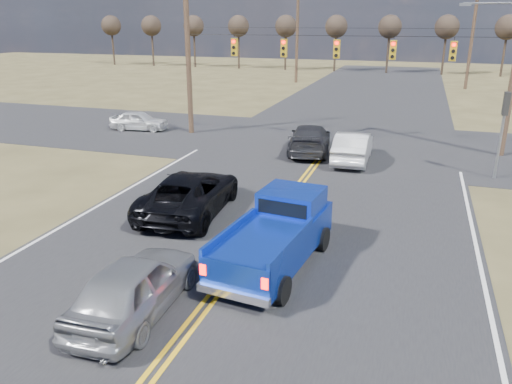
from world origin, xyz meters
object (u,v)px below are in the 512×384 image
(white_car_queue, at_px, (353,147))
(cross_car_west, at_px, (139,121))
(pickup_truck, at_px, (277,235))
(black_suv, at_px, (190,193))
(dgrey_car_queue, at_px, (310,139))
(silver_suv, at_px, (135,285))

(white_car_queue, height_order, cross_car_west, white_car_queue)
(pickup_truck, bearing_deg, black_suv, 150.26)
(black_suv, xyz_separation_m, cross_car_west, (-9.43, 12.29, -0.14))
(black_suv, bearing_deg, pickup_truck, 139.43)
(white_car_queue, bearing_deg, cross_car_west, -14.47)
(pickup_truck, xyz_separation_m, cross_car_west, (-13.64, 15.38, -0.33))
(cross_car_west, bearing_deg, dgrey_car_queue, -108.91)
(pickup_truck, height_order, dgrey_car_queue, pickup_truck)
(black_suv, bearing_deg, white_car_queue, -122.48)
(pickup_truck, relative_size, black_suv, 0.98)
(silver_suv, height_order, dgrey_car_queue, silver_suv)
(pickup_truck, relative_size, silver_suv, 1.23)
(black_suv, relative_size, cross_car_west, 1.51)
(white_car_queue, distance_m, cross_car_west, 14.61)
(dgrey_car_queue, bearing_deg, pickup_truck, 89.98)
(pickup_truck, xyz_separation_m, white_car_queue, (0.58, 12.04, -0.19))
(silver_suv, bearing_deg, black_suv, -78.03)
(dgrey_car_queue, bearing_deg, black_suv, 68.89)
(silver_suv, relative_size, dgrey_car_queue, 0.85)
(pickup_truck, relative_size, cross_car_west, 1.48)
(pickup_truck, distance_m, black_suv, 5.22)
(black_suv, relative_size, dgrey_car_queue, 1.07)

